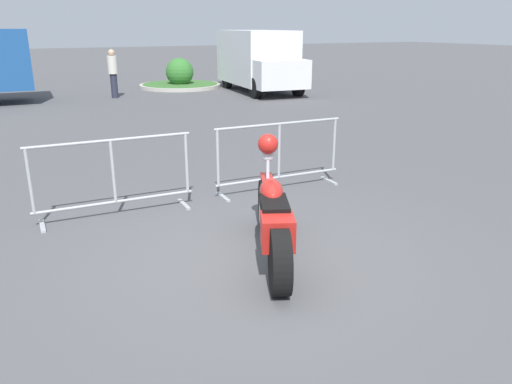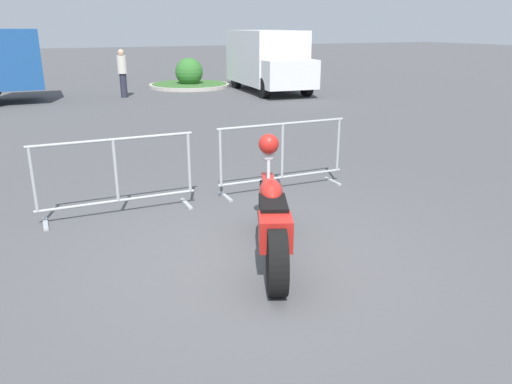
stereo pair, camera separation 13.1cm
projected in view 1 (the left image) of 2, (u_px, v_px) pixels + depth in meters
ground_plane at (255, 261)px, 5.50m from camera, size 120.00×120.00×0.00m
motorcycle at (273, 217)px, 5.46m from camera, size 1.07×2.11×1.26m
crowd_barrier_near at (114, 177)px, 6.66m from camera, size 2.14×0.49×1.07m
crowd_barrier_far at (279, 156)px, 7.76m from camera, size 2.14×0.49×1.07m
delivery_van at (259, 59)px, 19.43m from camera, size 2.47×5.18×2.31m
pedestrian at (113, 72)px, 17.73m from camera, size 0.43×0.43×1.69m
planter_island at (180, 79)px, 20.97m from camera, size 3.40×3.40×1.21m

